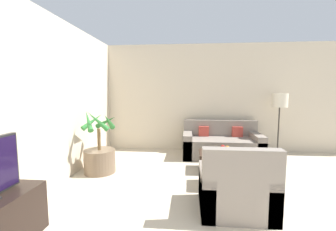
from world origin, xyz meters
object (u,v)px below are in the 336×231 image
Objects in this scene: floor_lamp at (280,103)px; coffee_table at (228,155)px; apple_red at (223,147)px; apple_green at (224,149)px; orange_fruit at (227,148)px; fruit_bowl at (224,151)px; ottoman at (223,175)px; armchair at (236,190)px; potted_palm at (100,155)px; sofa_loveseat at (221,145)px.

coffee_table is at bearing -140.46° from floor_lamp.
apple_green is at bearing -85.31° from apple_red.
coffee_table is 0.14m from orange_fruit.
orange_fruit is at bearing 43.77° from apple_green.
apple_red is 1.16× the size of apple_green.
fruit_bowl is 0.81m from ottoman.
apple_red is 1.58m from armchair.
coffee_table is at bearing -36.27° from fruit_bowl.
orange_fruit is (2.40, 0.35, 0.11)m from potted_palm.
sofa_loveseat is 1.01m from apple_green.
floor_lamp is 2.60m from ottoman.
potted_palm is 2.42m from coffee_table.
fruit_bowl is at bearing 86.88° from armchair.
potted_palm is 2.43m from orange_fruit.
fruit_bowl is at bearing 84.90° from apple_green.
apple_red is at bearing 9.41° from potted_palm.
sofa_loveseat is at bearing 83.46° from apple_red.
orange_fruit is at bearing 1.42° from fruit_bowl.
floor_lamp is 3.13m from armchair.
fruit_bowl is (2.34, 0.35, 0.05)m from potted_palm.
armchair is 1.40× the size of ottoman.
sofa_loveseat is 23.36× the size of orange_fruit.
apple_red is at bearing 82.44° from ottoman.
floor_lamp is 6.09× the size of fruit_bowl.
armchair reaches higher than ottoman.
apple_red is (-0.01, 0.04, 0.07)m from fruit_bowl.
ottoman reaches higher than coffee_table.
coffee_table is 0.11m from fruit_bowl.
floor_lamp is at bearing 50.09° from ottoman.
orange_fruit reaches higher than apple_green.
floor_lamp is at bearing 60.12° from armchair.
fruit_bowl is 3.37× the size of apple_green.
potted_palm is 2.35m from apple_green.
floor_lamp is 1.96m from coffee_table.
orange_fruit is 1.56m from armchair.
apple_red is 0.09m from orange_fruit.
fruit_bowl is (-1.40, -1.05, -0.87)m from floor_lamp.
potted_palm is at bearing -172.96° from coffee_table.
apple_green is (-0.01, -0.07, 0.06)m from fruit_bowl.
apple_green is 0.11× the size of ottoman.
sofa_loveseat is 24.71× the size of apple_green.
orange_fruit is (0.07, 0.00, 0.06)m from fruit_bowl.
potted_palm is 4.09m from floor_lamp.
coffee_table is at bearing -86.74° from orange_fruit.
sofa_loveseat is 1.63× the size of coffee_table.
potted_palm is at bearing -152.32° from sofa_loveseat.
sofa_loveseat is 2.80× the size of ottoman.
apple_red is at bearing 157.66° from orange_fruit.
floor_lamp is 1.66× the size of armchair.
sofa_loveseat is 1.20× the size of floor_lamp.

